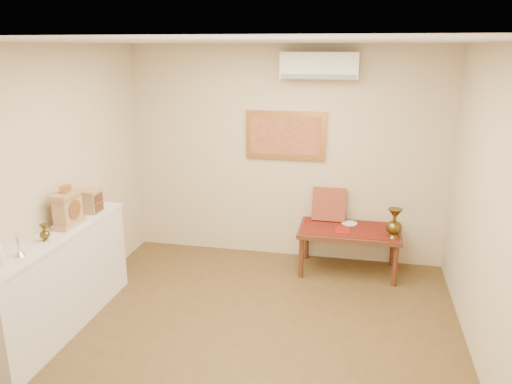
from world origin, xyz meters
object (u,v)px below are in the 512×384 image
(brass_urn_tall, at_px, (395,220))
(mantel_clock, at_px, (68,209))
(display_ledge, at_px, (60,282))
(wooden_chest, at_px, (92,201))
(low_table, at_px, (349,234))

(brass_urn_tall, height_order, mantel_clock, mantel_clock)
(brass_urn_tall, distance_m, display_ledge, 3.61)
(brass_urn_tall, xyz_separation_m, display_ledge, (-3.17, -1.69, -0.28))
(brass_urn_tall, bearing_deg, mantel_clock, -155.34)
(wooden_chest, bearing_deg, brass_urn_tall, 18.13)
(brass_urn_tall, bearing_deg, low_table, 159.11)
(display_ledge, bearing_deg, low_table, 35.10)
(low_table, bearing_deg, brass_urn_tall, -20.89)
(wooden_chest, xyz_separation_m, low_table, (2.65, 1.22, -0.62))
(brass_urn_tall, relative_size, wooden_chest, 1.72)
(display_ledge, distance_m, wooden_chest, 0.90)
(wooden_chest, height_order, low_table, wooden_chest)
(mantel_clock, height_order, low_table, mantel_clock)
(display_ledge, xyz_separation_m, mantel_clock, (0.01, 0.24, 0.66))
(display_ledge, bearing_deg, wooden_chest, 87.78)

